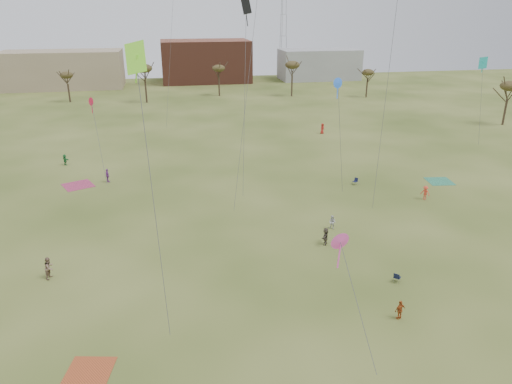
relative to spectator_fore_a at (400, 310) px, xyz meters
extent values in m
plane|color=#364816|center=(-8.15, 1.10, -0.76)|extent=(260.00, 260.00, 0.00)
imported|color=#A74C1C|center=(0.00, 0.00, 0.00)|extent=(0.96, 0.59, 1.52)
imported|color=#836553|center=(-26.17, 10.67, 0.20)|extent=(0.98, 1.11, 1.92)
imported|color=#4F4538|center=(-1.58, 12.17, 0.09)|extent=(1.16, 1.63, 1.70)
imported|color=#E9422B|center=(13.60, 20.88, 0.08)|extent=(1.18, 1.24, 1.69)
imported|color=purple|center=(-23.75, 33.99, 0.14)|extent=(0.84, 1.14, 1.80)
imported|color=#B9B9B9|center=(0.19, 15.28, -0.03)|extent=(0.89, 0.89, 1.46)
imported|color=#297C3D|center=(-30.47, 42.53, 0.03)|extent=(1.31, 1.43, 1.59)
imported|color=#AC241D|center=(11.51, 53.10, 0.16)|extent=(1.07, 1.02, 1.84)
cube|color=#B14A23|center=(-21.52, -1.48, -0.76)|extent=(3.30, 3.30, 0.03)
cube|color=#AA345A|center=(-27.41, 33.42, -0.76)|extent=(4.56, 4.56, 0.03)
cube|color=#308560|center=(18.71, 26.21, -0.76)|extent=(3.49, 3.49, 0.03)
cube|color=#121833|center=(2.13, 4.69, -0.34)|extent=(0.71, 0.71, 0.04)
cube|color=#121833|center=(1.97, 4.53, -0.11)|extent=(0.44, 0.45, 0.44)
cube|color=#15193A|center=(7.39, 27.13, -0.34)|extent=(0.69, 0.69, 0.04)
cube|color=#15193A|center=(7.59, 27.25, -0.11)|extent=(0.39, 0.49, 0.44)
cube|color=#7EE728|center=(-17.23, 3.12, 17.70)|extent=(0.94, 0.94, 1.85)
cube|color=#7EE728|center=(-17.23, 3.12, 17.05)|extent=(0.08, 0.08, 1.66)
cylinder|color=#4C4C51|center=(-16.84, 1.62, 8.92)|extent=(0.84, 3.06, 17.57)
cone|color=#E147A5|center=(-5.76, -1.98, 7.10)|extent=(1.23, 0.09, 1.23)
cube|color=#E147A5|center=(-5.76, -1.98, 6.32)|extent=(0.08, 0.08, 2.01)
cylinder|color=#4C4C51|center=(-5.12, -3.96, 3.62)|extent=(1.34, 4.01, 6.98)
cylinder|color=#4C4C51|center=(6.29, 18.52, 13.11)|extent=(1.53, 1.88, 25.96)
cube|color=black|center=(-6.39, 28.14, 20.52)|extent=(0.90, 0.90, 1.54)
cube|color=black|center=(-6.39, 28.14, 19.62)|extent=(0.08, 0.08, 2.32)
cylinder|color=#4C4C51|center=(-7.03, 25.92, 10.33)|extent=(1.34, 4.48, 20.39)
cone|color=blue|center=(2.46, 22.23, 12.92)|extent=(1.14, 0.08, 1.14)
cube|color=blue|center=(2.46, 22.23, 12.20)|extent=(0.08, 0.08, 1.86)
cylinder|color=#4C4C51|center=(3.27, 22.57, 6.53)|extent=(1.67, 0.73, 12.78)
cylinder|color=#4C4C51|center=(-7.34, 22.53, 12.11)|extent=(3.98, 5.58, 23.96)
cone|color=red|center=(-24.89, 35.94, 9.39)|extent=(1.04, 0.08, 1.04)
cube|color=red|center=(-24.89, 35.94, 8.73)|extent=(0.08, 0.08, 1.70)
cylinder|color=#4C4C51|center=(-24.17, 33.15, 4.76)|extent=(1.48, 5.62, 9.27)
cube|color=teal|center=(32.22, 40.26, 12.51)|extent=(0.92, 0.92, 1.81)
cube|color=teal|center=(32.22, 40.26, 11.88)|extent=(0.08, 0.08, 1.63)
cylinder|color=#4C4C51|center=(32.35, 39.30, 6.32)|extent=(0.30, 1.96, 12.37)
cylinder|color=#4C4C51|center=(-14.32, 61.04, 13.30)|extent=(3.30, 4.49, 26.34)
cylinder|color=#3A2B1E|center=(-38.15, 93.10, 1.40)|extent=(0.40, 0.40, 4.32)
ellipsoid|color=#473D1E|center=(-38.15, 93.10, 5.57)|extent=(3.02, 3.02, 1.58)
cylinder|color=#3A2B1E|center=(-20.15, 89.10, 1.94)|extent=(0.40, 0.40, 5.40)
ellipsoid|color=#473D1E|center=(-20.15, 89.10, 7.16)|extent=(3.78, 3.78, 1.98)
cylinder|color=#3A2B1E|center=(-2.15, 95.10, 1.58)|extent=(0.40, 0.40, 4.68)
ellipsoid|color=#473D1E|center=(-2.15, 95.10, 6.10)|extent=(3.28, 3.28, 1.72)
cylinder|color=#3A2B1E|center=(15.85, 91.10, 1.88)|extent=(0.40, 0.40, 5.28)
ellipsoid|color=#473D1E|center=(15.85, 91.10, 6.98)|extent=(3.70, 3.70, 1.94)
cylinder|color=#3A2B1E|center=(33.85, 86.10, 1.34)|extent=(0.40, 0.40, 4.20)
ellipsoid|color=#473D1E|center=(33.85, 86.10, 5.40)|extent=(2.94, 2.94, 1.54)
cylinder|color=#3A2B1E|center=(47.85, 53.10, 1.76)|extent=(0.40, 0.40, 5.04)
ellipsoid|color=#473D1E|center=(47.85, 53.10, 6.63)|extent=(3.53, 3.53, 1.85)
cube|color=#937F60|center=(-43.15, 116.10, 4.24)|extent=(32.00, 14.00, 10.00)
cube|color=brown|center=(-3.15, 121.10, 5.24)|extent=(26.00, 16.00, 12.00)
cube|color=gray|center=(31.85, 119.10, 3.74)|extent=(24.00, 12.00, 9.00)
cylinder|color=#9EA3A8|center=(22.75, 126.10, 18.24)|extent=(0.16, 0.16, 38.00)
cylinder|color=#9EA3A8|center=(21.40, 126.88, 18.24)|extent=(0.16, 0.16, 38.00)
cylinder|color=#9EA3A8|center=(21.40, 125.32, 18.24)|extent=(0.16, 0.16, 38.00)
camera|label=1|loc=(-15.64, -26.46, 20.49)|focal=33.32mm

